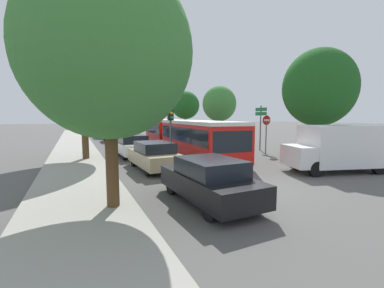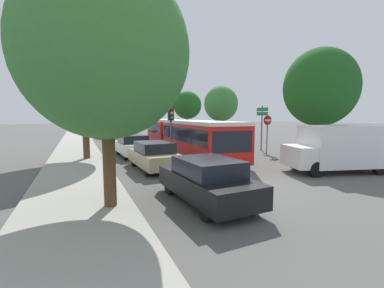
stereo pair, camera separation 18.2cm
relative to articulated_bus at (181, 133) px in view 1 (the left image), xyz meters
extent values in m
plane|color=#565451|center=(-1.84, -10.83, -1.42)|extent=(200.00, 200.00, 0.00)
cube|color=#9E998E|center=(-7.62, 9.81, -1.35)|extent=(3.20, 51.27, 0.14)
cube|color=red|center=(-0.27, -3.57, -0.15)|extent=(3.17, 9.42, 2.00)
cube|color=black|center=(-0.27, -3.57, 0.21)|extent=(3.16, 9.05, 0.88)
cube|color=silver|center=(-0.27, -3.57, 0.94)|extent=(3.17, 9.42, 0.19)
cube|color=red|center=(0.39, 5.17, -0.15)|extent=(2.95, 6.50, 2.00)
cube|color=black|center=(0.39, 5.17, 0.21)|extent=(2.95, 6.25, 0.88)
cube|color=silver|center=(0.39, 5.17, 0.94)|extent=(2.95, 6.50, 0.19)
cylinder|color=black|center=(0.12, 1.53, -0.15)|extent=(1.91, 1.11, 1.84)
cube|color=black|center=(-0.61, -8.15, 0.09)|extent=(2.19, 0.26, 1.07)
cylinder|color=black|center=(0.55, -6.60, -0.93)|extent=(0.36, 0.99, 0.97)
cylinder|color=black|center=(-1.53, -6.44, -0.93)|extent=(0.36, 0.99, 0.97)
cylinder|color=black|center=(0.99, -0.69, -0.93)|extent=(0.36, 0.99, 0.97)
cylinder|color=black|center=(-1.09, -0.54, -0.93)|extent=(0.36, 0.99, 0.97)
cylinder|color=black|center=(1.43, 5.10, -0.93)|extent=(0.36, 0.99, 0.97)
cylinder|color=black|center=(-0.65, 5.25, -0.93)|extent=(0.36, 0.99, 0.97)
cube|color=silver|center=(-3.83, 30.44, -0.20)|extent=(2.84, 11.10, 1.92)
cube|color=black|center=(-3.83, 30.44, 0.15)|extent=(2.84, 10.55, 0.81)
cube|color=#234C93|center=(-3.83, 30.44, 0.86)|extent=(2.84, 11.10, 0.19)
cylinder|color=black|center=(-4.99, 34.04, -0.94)|extent=(0.32, 0.97, 0.96)
cylinder|color=black|center=(-2.94, 34.12, -0.94)|extent=(0.32, 0.97, 0.96)
cylinder|color=black|center=(-4.74, 27.10, -0.94)|extent=(0.32, 0.97, 0.96)
cylinder|color=black|center=(-2.68, 27.18, -0.94)|extent=(0.32, 0.97, 0.96)
cube|color=black|center=(-3.81, -11.58, -0.83)|extent=(1.89, 4.17, 0.66)
cube|color=black|center=(-3.80, -11.68, -0.25)|extent=(1.68, 2.21, 0.51)
cylinder|color=black|center=(-4.59, -10.30, -1.11)|extent=(0.24, 0.63, 0.63)
cylinder|color=black|center=(-3.13, -10.24, -1.11)|extent=(0.24, 0.63, 0.63)
cylinder|color=black|center=(-4.49, -12.92, -1.11)|extent=(0.24, 0.63, 0.63)
cylinder|color=black|center=(-3.03, -12.87, -1.11)|extent=(0.24, 0.63, 0.63)
cube|color=tan|center=(-3.93, -5.88, -0.83)|extent=(1.91, 4.21, 0.67)
cube|color=black|center=(-3.93, -5.98, -0.24)|extent=(1.69, 2.23, 0.51)
cylinder|color=black|center=(-4.72, -4.58, -1.10)|extent=(0.24, 0.64, 0.63)
cylinder|color=black|center=(-3.24, -4.53, -1.10)|extent=(0.24, 0.64, 0.63)
cylinder|color=black|center=(-4.62, -7.23, -1.10)|extent=(0.24, 0.64, 0.63)
cylinder|color=black|center=(-3.14, -7.18, -1.10)|extent=(0.24, 0.64, 0.63)
cube|color=white|center=(-4.06, -0.95, -0.81)|extent=(1.97, 4.35, 0.69)
cube|color=black|center=(-4.06, -1.06, -0.19)|extent=(1.75, 2.31, 0.53)
cylinder|color=black|center=(-4.88, 0.39, -1.09)|extent=(0.25, 0.66, 0.65)
cylinder|color=black|center=(-3.35, 0.44, -1.09)|extent=(0.25, 0.66, 0.65)
cylinder|color=black|center=(-4.78, -2.35, -1.09)|extent=(0.25, 0.66, 0.65)
cylinder|color=black|center=(-3.25, -2.30, -1.09)|extent=(0.25, 0.66, 0.65)
cube|color=#284799|center=(-3.69, 4.63, -0.80)|extent=(2.00, 4.40, 0.70)
cube|color=black|center=(-3.69, 4.52, -0.18)|extent=(1.77, 2.33, 0.54)
cylinder|color=black|center=(-4.51, 5.98, -1.09)|extent=(0.25, 0.67, 0.66)
cylinder|color=black|center=(-2.97, 6.04, -1.09)|extent=(0.25, 0.67, 0.66)
cylinder|color=black|center=(-4.41, 3.21, -1.09)|extent=(0.25, 0.67, 0.66)
cylinder|color=black|center=(-2.87, 3.27, -1.09)|extent=(0.25, 0.67, 0.66)
cube|color=navy|center=(-3.76, 10.25, -0.84)|extent=(1.88, 4.13, 0.66)
cube|color=black|center=(-3.76, 10.16, -0.26)|extent=(1.67, 2.19, 0.50)
cylinder|color=black|center=(-4.53, 11.53, -1.11)|extent=(0.24, 0.63, 0.62)
cylinder|color=black|center=(-3.08, 11.58, -1.11)|extent=(0.24, 0.63, 0.62)
cylinder|color=black|center=(-4.43, 8.93, -1.11)|extent=(0.24, 0.63, 0.62)
cylinder|color=black|center=(-2.99, 8.98, -1.11)|extent=(0.24, 0.63, 0.62)
cube|color=#B7BABF|center=(-4.02, 15.85, -0.80)|extent=(2.00, 4.41, 0.70)
cube|color=black|center=(-4.02, 15.74, -0.18)|extent=(1.78, 2.34, 0.54)
cylinder|color=black|center=(-4.85, 17.21, -1.09)|extent=(0.25, 0.67, 0.66)
cylinder|color=black|center=(-3.30, 17.26, -1.09)|extent=(0.25, 0.67, 0.66)
cylinder|color=black|center=(-4.74, 14.43, -1.09)|extent=(0.25, 0.67, 0.66)
cylinder|color=black|center=(-3.20, 14.49, -1.09)|extent=(0.25, 0.67, 0.66)
cube|color=white|center=(4.56, -10.34, -0.11)|extent=(4.49, 3.03, 2.00)
cube|color=white|center=(2.15, -9.67, -0.58)|extent=(1.38, 2.07, 1.00)
cylinder|color=black|center=(2.31, -10.58, -1.06)|extent=(0.76, 0.43, 0.72)
cylinder|color=black|center=(2.77, -8.97, -1.06)|extent=(0.76, 0.43, 0.72)
cylinder|color=black|center=(5.49, -11.48, -1.06)|extent=(0.76, 0.43, 0.72)
cylinder|color=black|center=(5.94, -9.86, -1.06)|extent=(0.76, 0.43, 0.72)
cylinder|color=#56595E|center=(-2.20, -3.66, 0.28)|extent=(0.12, 0.12, 3.40)
cube|color=black|center=(-2.20, -3.66, 1.53)|extent=(0.33, 0.26, 0.90)
sphere|color=red|center=(-2.19, -3.81, 1.81)|extent=(0.18, 0.18, 0.18)
sphere|color=#EAAD14|center=(-2.19, -3.81, 1.53)|extent=(0.18, 0.18, 0.18)
sphere|color=green|center=(-2.19, -3.81, 1.25)|extent=(0.18, 0.18, 0.18)
cylinder|color=#56595E|center=(5.09, -3.95, -0.22)|extent=(0.08, 0.08, 2.40)
cylinder|color=red|center=(5.09, -3.95, 1.05)|extent=(0.70, 0.03, 0.70)
cube|color=white|center=(5.09, -3.97, 1.05)|extent=(0.50, 0.04, 0.14)
cylinder|color=#56595E|center=(6.04, -2.17, 0.38)|extent=(0.10, 0.10, 3.60)
cube|color=#197A38|center=(6.04, -2.17, 1.88)|extent=(0.14, 1.40, 0.28)
cube|color=#197A38|center=(6.04, -2.17, 1.54)|extent=(0.14, 1.40, 0.28)
cylinder|color=#51381E|center=(-6.70, -11.06, -0.07)|extent=(0.36, 0.36, 2.70)
ellipsoid|color=#3D7F38|center=(-6.70, -11.06, 3.09)|extent=(4.66, 4.66, 4.82)
ellipsoid|color=#286623|center=(-6.27, -11.52, 2.37)|extent=(2.79, 2.79, 2.65)
cylinder|color=#51381E|center=(-7.03, -1.50, 0.19)|extent=(0.40, 0.40, 3.21)
ellipsoid|color=#33752D|center=(-7.03, -1.50, 4.09)|extent=(5.02, 5.02, 6.13)
cylinder|color=#51381E|center=(6.14, -7.38, -0.05)|extent=(0.30, 0.30, 2.74)
ellipsoid|color=#1E561E|center=(6.14, -7.38, 3.09)|extent=(4.33, 4.33, 4.72)
cylinder|color=#51381E|center=(6.79, 5.57, -0.08)|extent=(0.26, 0.26, 2.68)
ellipsoid|color=#3D7F38|center=(6.79, 5.57, 2.69)|extent=(3.64, 3.64, 3.81)
cylinder|color=#51381E|center=(6.67, 14.56, 0.01)|extent=(0.29, 0.29, 2.86)
ellipsoid|color=#1E561E|center=(6.67, 14.56, 2.88)|extent=(3.91, 3.91, 3.85)
camera|label=1|loc=(-7.66, -18.63, 1.33)|focal=24.00mm
camera|label=2|loc=(-7.49, -18.71, 1.33)|focal=24.00mm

